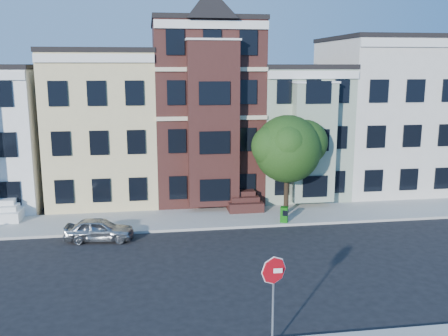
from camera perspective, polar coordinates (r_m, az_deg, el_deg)
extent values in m
plane|color=black|center=(23.25, 1.92, -11.74)|extent=(120.00, 120.00, 0.00)
cube|color=#9E9B93|center=(30.64, -0.81, -5.74)|extent=(60.00, 4.00, 0.15)
cube|color=#D7C388|center=(35.86, -13.46, 4.55)|extent=(7.00, 9.00, 10.00)
cube|color=#381A16|center=(35.84, -2.25, 6.46)|extent=(7.00, 9.00, 12.00)
cube|color=gray|center=(37.28, 7.77, 4.25)|extent=(6.00, 9.00, 9.00)
cube|color=silver|center=(39.71, 17.61, 5.71)|extent=(8.00, 9.00, 11.00)
imported|color=#919499|center=(27.70, -14.06, -6.82)|extent=(3.77, 1.85, 1.24)
cube|color=#0D550C|center=(29.69, 6.89, -5.30)|extent=(0.53, 0.51, 0.94)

